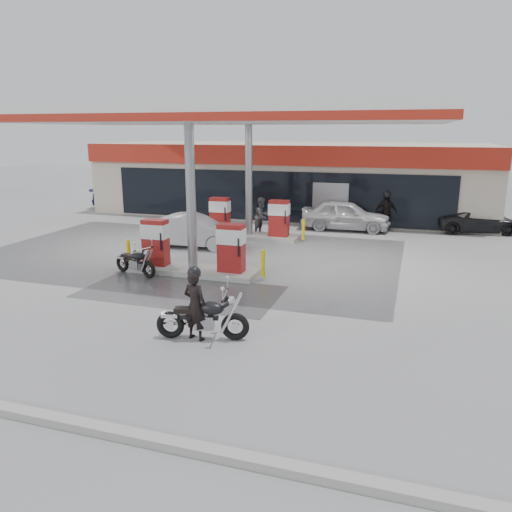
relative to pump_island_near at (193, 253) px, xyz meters
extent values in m
plane|color=gray|center=(0.00, -2.00, -0.71)|extent=(90.00, 90.00, 0.00)
cube|color=#4C4C4F|center=(0.50, -2.00, -0.71)|extent=(6.00, 3.00, 0.00)
cylinder|color=#38383A|center=(2.00, -4.00, -0.71)|extent=(0.70, 0.70, 0.01)
cube|color=#B3AB96|center=(0.00, 14.00, 1.29)|extent=(22.00, 8.00, 4.00)
cube|color=black|center=(0.00, 9.97, 0.69)|extent=(18.00, 0.10, 2.60)
cube|color=#9F2013|center=(0.00, 9.90, 2.79)|extent=(22.00, 0.25, 1.00)
cube|color=navy|center=(7.00, 9.85, 2.79)|extent=(3.50, 0.12, 0.80)
cube|color=gray|center=(3.00, 9.93, 0.39)|extent=(1.80, 0.14, 2.20)
cube|color=silver|center=(0.00, 3.00, 4.59)|extent=(16.00, 10.00, 0.60)
cube|color=#9F2013|center=(0.00, -1.95, 4.41)|extent=(16.00, 0.12, 0.24)
cube|color=#9F2013|center=(0.00, 7.95, 4.41)|extent=(16.00, 0.12, 0.24)
cylinder|color=gray|center=(0.00, 0.00, 1.88)|extent=(0.32, 0.32, 5.00)
cylinder|color=gray|center=(0.00, 6.00, 1.88)|extent=(0.32, 0.32, 5.00)
cube|color=#9E9E99|center=(0.00, 0.00, -0.62)|extent=(4.50, 1.30, 0.18)
cube|color=maroon|center=(-1.40, 0.00, 0.27)|extent=(0.85, 0.48, 1.60)
cube|color=maroon|center=(1.40, 0.00, 0.27)|extent=(0.85, 0.48, 1.60)
cube|color=silver|center=(-1.40, 0.00, 0.67)|extent=(0.88, 0.52, 0.50)
cube|color=silver|center=(1.40, 0.00, 0.67)|extent=(0.88, 0.52, 0.50)
cylinder|color=yellow|center=(-2.50, 0.00, -0.17)|extent=(0.14, 0.14, 0.90)
cylinder|color=yellow|center=(2.50, 0.00, -0.17)|extent=(0.14, 0.14, 0.90)
cube|color=#9E9E99|center=(0.00, 6.00, -0.62)|extent=(4.50, 1.30, 0.18)
cube|color=maroon|center=(-1.40, 6.00, 0.27)|extent=(0.85, 0.48, 1.60)
cube|color=maroon|center=(1.40, 6.00, 0.27)|extent=(0.85, 0.48, 1.60)
cube|color=silver|center=(-1.40, 6.00, 0.67)|extent=(0.88, 0.52, 0.50)
cube|color=silver|center=(1.40, 6.00, 0.67)|extent=(0.88, 0.52, 0.50)
cylinder|color=yellow|center=(-2.50, 6.00, -0.17)|extent=(0.14, 0.14, 0.90)
cylinder|color=yellow|center=(2.50, 6.00, -0.17)|extent=(0.14, 0.14, 0.90)
torus|color=black|center=(3.31, -4.85, -0.38)|extent=(0.68, 0.31, 0.67)
torus|color=black|center=(1.82, -5.21, -0.38)|extent=(0.68, 0.31, 0.67)
cube|color=gray|center=(2.61, -5.02, -0.29)|extent=(0.49, 0.36, 0.33)
cube|color=black|center=(2.45, -5.06, -0.18)|extent=(1.00, 0.34, 0.09)
ellipsoid|color=black|center=(2.77, -4.98, 0.07)|extent=(0.69, 0.49, 0.31)
cube|color=black|center=(2.23, -5.11, 0.00)|extent=(0.66, 0.40, 0.11)
cylinder|color=silver|center=(3.10, -4.90, 0.40)|extent=(0.23, 0.83, 0.04)
sphere|color=silver|center=(3.23, -4.87, 0.27)|extent=(0.20, 0.20, 0.20)
cylinder|color=silver|center=(2.04, -5.00, -0.40)|extent=(0.99, 0.32, 0.09)
imported|color=black|center=(2.41, -5.07, 0.12)|extent=(0.68, 0.52, 1.67)
torus|color=black|center=(-1.13, -1.02, -0.42)|extent=(0.59, 0.31, 0.58)
torus|color=black|center=(-2.40, -0.59, -0.42)|extent=(0.59, 0.31, 0.58)
cube|color=gray|center=(-1.73, -0.82, -0.34)|extent=(0.44, 0.34, 0.29)
cube|color=black|center=(-1.87, -0.77, -0.25)|extent=(0.86, 0.37, 0.08)
ellipsoid|color=black|center=(-1.59, -0.86, -0.03)|extent=(0.61, 0.47, 0.27)
cube|color=black|center=(-2.05, -0.71, -0.09)|extent=(0.58, 0.39, 0.10)
cylinder|color=silver|center=(-1.32, -0.96, 0.26)|extent=(0.27, 0.71, 0.03)
sphere|color=silver|center=(-1.21, -0.99, 0.14)|extent=(0.17, 0.17, 0.17)
cylinder|color=silver|center=(-2.14, -0.53, -0.44)|extent=(0.85, 0.35, 0.08)
imported|color=silver|center=(3.90, 9.20, 0.02)|extent=(4.32, 1.84, 1.46)
imported|color=#504F54|center=(0.29, 7.00, 0.15)|extent=(0.87, 1.00, 1.73)
imported|color=#A4A5AC|center=(-1.67, 3.60, -0.03)|extent=(4.20, 1.63, 1.36)
imported|color=#161B4B|center=(-10.00, 12.00, -0.08)|extent=(4.52, 2.26, 1.26)
imported|color=black|center=(10.00, 10.58, -0.17)|extent=(4.17, 2.49, 1.08)
imported|color=black|center=(5.75, 9.80, 0.18)|extent=(1.10, 0.59, 1.78)
camera|label=1|loc=(7.08, -15.00, 4.06)|focal=35.00mm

